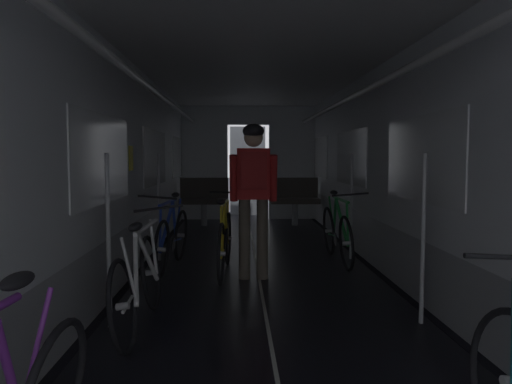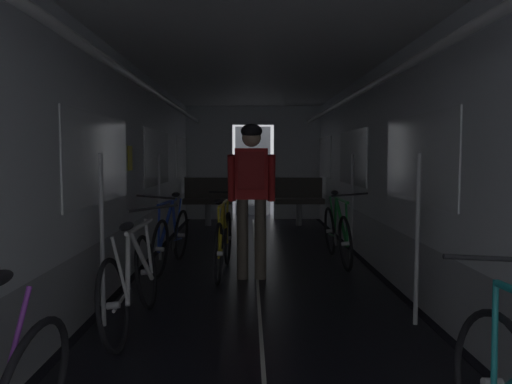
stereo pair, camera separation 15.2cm
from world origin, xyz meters
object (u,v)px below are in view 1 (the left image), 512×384
Objects in this scene: bench_seat_far_right at (294,197)px; bicycle_blue at (172,238)px; bicycle_green at (337,233)px; bicycle_white at (139,281)px; person_cyclist_aisle at (253,184)px; bench_seat_far_left at (204,197)px; bicycle_yellow_in_aisle at (225,241)px.

bench_seat_far_right is 0.58× the size of bicycle_blue.
bicycle_green is 3.22m from bicycle_white.
person_cyclist_aisle reaches higher than bicycle_blue.
bench_seat_far_left is 4.54m from person_cyclist_aisle.
person_cyclist_aisle is (-0.96, -4.43, 0.50)m from bench_seat_far_right.
bench_seat_far_right is 0.58× the size of bicycle_green.
person_cyclist_aisle reaches higher than bicycle_green.
bicycle_green is 1.57m from person_cyclist_aisle.
bicycle_yellow_in_aisle is (0.63, 1.85, 0.00)m from bicycle_white.
bicycle_blue is 0.71m from bicycle_yellow_in_aisle.
bench_seat_far_left is 6.02m from bicycle_white.
bicycle_green is at bearing 8.72° from bicycle_blue.
person_cyclist_aisle reaches higher than bench_seat_far_right.
bench_seat_far_right reaches higher than bicycle_green.
bicycle_green is at bearing -61.28° from bench_seat_far_left.
bicycle_blue is at bearing 150.48° from person_cyclist_aisle.
bicycle_green is 0.98× the size of person_cyclist_aisle.
person_cyclist_aisle is (0.96, 1.59, 0.69)m from bicycle_white.
bicycle_yellow_in_aisle is at bearing -157.07° from bicycle_green.
bicycle_white is 1.00× the size of bicycle_blue.
bicycle_white is at bearing -91.16° from bench_seat_far_left.
bicycle_green is at bearing 38.18° from person_cyclist_aisle.
person_cyclist_aisle is at bearing -141.82° from bicycle_green.
bench_seat_far_right is 6.32m from bicycle_white.
bicycle_blue is 1.32m from person_cyclist_aisle.
bench_seat_far_right is 4.56m from person_cyclist_aisle.
bench_seat_far_right is 3.57m from bicycle_green.
bicycle_white is 1.98m from person_cyclist_aisle.
bench_seat_far_right is 4.37m from bicycle_yellow_in_aisle.
person_cyclist_aisle is (0.84, -4.43, 0.50)m from bench_seat_far_left.
bicycle_yellow_in_aisle is (-1.29, -4.17, -0.18)m from bench_seat_far_right.
bicycle_yellow_in_aisle is at bearing -23.85° from bicycle_blue.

